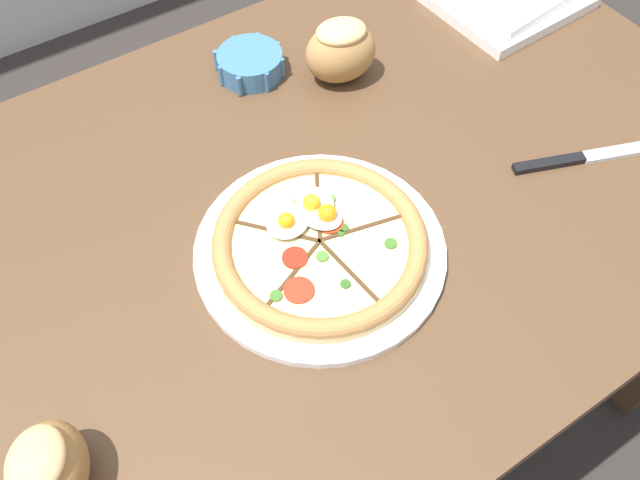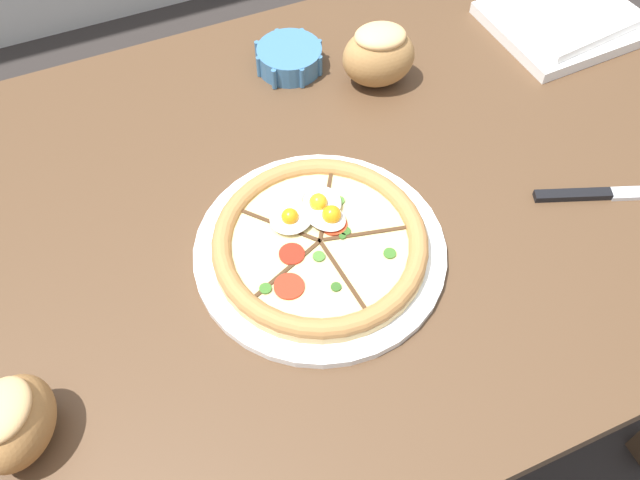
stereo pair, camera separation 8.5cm
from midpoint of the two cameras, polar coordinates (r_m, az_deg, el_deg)
The scene contains 8 objects.
ground_plane at distance 1.62m, azimuth 2.40°, elevation -14.01°, with size 12.00×12.00×0.00m, color #2D2826.
dining_table at distance 1.03m, azimuth 3.67°, elevation -0.16°, with size 1.30×0.85×0.78m.
pizza at distance 0.86m, azimuth 2.80°, elevation -0.55°, with size 0.33×0.33×0.05m.
ramekin_bowl at distance 1.11m, azimuth -0.32°, elevation 15.01°, with size 0.11×0.11×0.04m.
napkin_folded at distance 1.28m, azimuth 21.88°, elevation 16.85°, with size 0.25×0.22×0.04m.
bread_piece_near at distance 0.77m, azimuth -21.53°, elevation -14.30°, with size 0.12×0.13×0.09m.
bread_piece_far at distance 1.07m, azimuth 7.33°, elevation 15.11°, with size 0.13×0.11×0.10m.
knife_main at distance 1.04m, azimuth 26.33°, elevation 3.38°, with size 0.24×0.11×0.01m.
Camera 2 is at (-0.26, -0.54, 1.50)m, focal length 38.00 mm.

